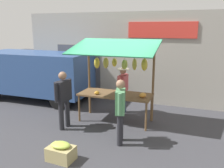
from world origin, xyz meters
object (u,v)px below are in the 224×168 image
object	(u,v)px
shopper_in_striped_shirt	(63,96)
produce_crate_near	(61,152)
market_stall	(116,71)
vendor_with_sunhat	(123,87)
parked_van	(33,71)
shopper_with_ponytail	(120,107)

from	to	relation	value
shopper_in_striped_shirt	produce_crate_near	bearing A→B (deg)	-144.36
market_stall	shopper_in_striped_shirt	distance (m)	1.71
vendor_with_sunhat	produce_crate_near	bearing A→B (deg)	-3.41
market_stall	parked_van	size ratio (longest dim) A/B	0.57
parked_van	market_stall	bearing A→B (deg)	163.64
shopper_with_ponytail	produce_crate_near	size ratio (longest dim) A/B	2.71
shopper_in_striped_shirt	parked_van	size ratio (longest dim) A/B	0.38
produce_crate_near	market_stall	bearing A→B (deg)	-98.62
vendor_with_sunhat	produce_crate_near	world-z (taller)	vendor_with_sunhat
market_stall	shopper_with_ponytail	distance (m)	1.60
parked_van	vendor_with_sunhat	bearing A→B (deg)	173.42
parked_van	produce_crate_near	xyz separation A→B (m)	(-3.54, 3.69, -0.93)
shopper_in_striped_shirt	parked_van	bearing A→B (deg)	58.68
shopper_in_striped_shirt	produce_crate_near	distance (m)	1.90
vendor_with_sunhat	shopper_with_ponytail	bearing A→B (deg)	18.99
shopper_in_striped_shirt	shopper_with_ponytail	world-z (taller)	shopper_in_striped_shirt
vendor_with_sunhat	parked_van	size ratio (longest dim) A/B	0.35
market_stall	parked_van	bearing A→B (deg)	-15.98
shopper_with_ponytail	produce_crate_near	world-z (taller)	shopper_with_ponytail
market_stall	vendor_with_sunhat	distance (m)	0.96
market_stall	shopper_in_striped_shirt	size ratio (longest dim) A/B	1.51
market_stall	produce_crate_near	distance (m)	2.94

